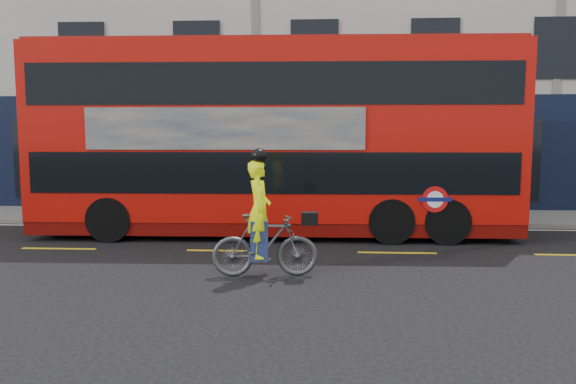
{
  "coord_description": "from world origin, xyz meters",
  "views": [
    {
      "loc": [
        2.21,
        -11.31,
        2.82
      ],
      "look_at": [
        1.43,
        2.32,
        1.31
      ],
      "focal_mm": 35.0,
      "sensor_mm": 36.0,
      "label": 1
    }
  ],
  "objects": [
    {
      "name": "ground",
      "position": [
        0.0,
        0.0,
        0.0
      ],
      "size": [
        120.0,
        120.0,
        0.0
      ],
      "primitive_type": "plane",
      "color": "black",
      "rests_on": "ground"
    },
    {
      "name": "pavement",
      "position": [
        0.0,
        6.5,
        0.06
      ],
      "size": [
        60.0,
        3.0,
        0.12
      ],
      "primitive_type": "cube",
      "color": "slate",
      "rests_on": "ground"
    },
    {
      "name": "kerb",
      "position": [
        0.0,
        5.0,
        0.07
      ],
      "size": [
        60.0,
        0.12,
        0.13
      ],
      "primitive_type": "cube",
      "color": "slate",
      "rests_on": "ground"
    },
    {
      "name": "building_terrace",
      "position": [
        0.0,
        12.94,
        7.49
      ],
      "size": [
        50.0,
        10.07,
        15.0
      ],
      "color": "#BBB8B0",
      "rests_on": "ground"
    },
    {
      "name": "road_edge_line",
      "position": [
        0.0,
        4.7,
        0.0
      ],
      "size": [
        58.0,
        0.1,
        0.01
      ],
      "primitive_type": "cube",
      "color": "silver",
      "rests_on": "ground"
    },
    {
      "name": "lane_dashes",
      "position": [
        0.0,
        1.5,
        0.0
      ],
      "size": [
        58.0,
        0.12,
        0.01
      ],
      "primitive_type": null,
      "color": "yellow",
      "rests_on": "ground"
    },
    {
      "name": "bus",
      "position": [
        1.04,
        3.77,
        2.61
      ],
      "size": [
        12.68,
        3.11,
        5.09
      ],
      "rotation": [
        0.0,
        0.0,
        0.02
      ],
      "color": "#B20D07",
      "rests_on": "ground"
    },
    {
      "name": "cyclist",
      "position": [
        1.14,
        -0.75,
        0.82
      ],
      "size": [
        2.09,
        0.79,
        2.48
      ],
      "rotation": [
        0.0,
        0.0,
        0.1
      ],
      "color": "#494B4E",
      "rests_on": "ground"
    }
  ]
}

